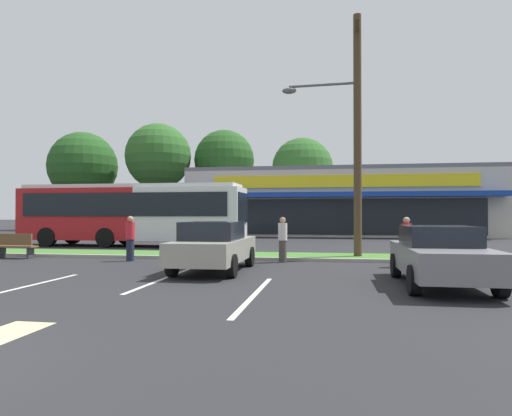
{
  "coord_description": "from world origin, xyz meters",
  "views": [
    {
      "loc": [
        5.12,
        -3.9,
        1.7
      ],
      "look_at": [
        1.49,
        18.1,
        1.99
      ],
      "focal_mm": 32.34,
      "sensor_mm": 36.0,
      "label": 1
    }
  ],
  "objects_px": {
    "bus_stop_bench": "(15,245)",
    "pedestrian_mid": "(407,242)",
    "city_bus": "(132,213)",
    "car_2": "(214,246)",
    "car_0": "(167,228)",
    "pedestrian_near_bench": "(130,238)",
    "pedestrian_by_pole": "(283,240)",
    "utility_pole": "(353,128)",
    "car_1": "(440,255)"
  },
  "relations": [
    {
      "from": "bus_stop_bench",
      "to": "pedestrian_mid",
      "type": "xyz_separation_m",
      "value": [
        14.39,
        -0.47,
        0.3
      ]
    },
    {
      "from": "city_bus",
      "to": "car_2",
      "type": "bearing_deg",
      "value": -53.71
    },
    {
      "from": "car_0",
      "to": "pedestrian_near_bench",
      "type": "height_order",
      "value": "pedestrian_near_bench"
    },
    {
      "from": "car_0",
      "to": "pedestrian_mid",
      "type": "bearing_deg",
      "value": 134.78
    },
    {
      "from": "city_bus",
      "to": "pedestrian_by_pole",
      "type": "height_order",
      "value": "city_bus"
    },
    {
      "from": "utility_pole",
      "to": "pedestrian_by_pole",
      "type": "distance_m",
      "value": 5.12
    },
    {
      "from": "bus_stop_bench",
      "to": "pedestrian_mid",
      "type": "height_order",
      "value": "pedestrian_mid"
    },
    {
      "from": "car_1",
      "to": "pedestrian_by_pole",
      "type": "xyz_separation_m",
      "value": [
        -4.24,
        4.68,
        0.07
      ]
    },
    {
      "from": "pedestrian_mid",
      "to": "bus_stop_bench",
      "type": "bearing_deg",
      "value": 58.46
    },
    {
      "from": "pedestrian_by_pole",
      "to": "pedestrian_mid",
      "type": "relative_size",
      "value": 0.99
    },
    {
      "from": "city_bus",
      "to": "car_1",
      "type": "height_order",
      "value": "city_bus"
    },
    {
      "from": "utility_pole",
      "to": "car_1",
      "type": "distance_m",
      "value": 7.75
    },
    {
      "from": "bus_stop_bench",
      "to": "pedestrian_mid",
      "type": "relative_size",
      "value": 1.0
    },
    {
      "from": "utility_pole",
      "to": "bus_stop_bench",
      "type": "bearing_deg",
      "value": -172.01
    },
    {
      "from": "city_bus",
      "to": "pedestrian_by_pole",
      "type": "xyz_separation_m",
      "value": [
        8.72,
        -6.84,
        -0.96
      ]
    },
    {
      "from": "car_1",
      "to": "car_2",
      "type": "distance_m",
      "value": 6.27
    },
    {
      "from": "city_bus",
      "to": "bus_stop_bench",
      "type": "height_order",
      "value": "city_bus"
    },
    {
      "from": "utility_pole",
      "to": "car_2",
      "type": "height_order",
      "value": "utility_pole"
    },
    {
      "from": "utility_pole",
      "to": "car_2",
      "type": "xyz_separation_m",
      "value": [
        -4.27,
        -4.42,
        -4.22
      ]
    },
    {
      "from": "bus_stop_bench",
      "to": "pedestrian_near_bench",
      "type": "distance_m",
      "value": 4.82
    },
    {
      "from": "city_bus",
      "to": "pedestrian_near_bench",
      "type": "bearing_deg",
      "value": -65.59
    },
    {
      "from": "city_bus",
      "to": "car_0",
      "type": "bearing_deg",
      "value": 91.91
    },
    {
      "from": "city_bus",
      "to": "pedestrian_mid",
      "type": "bearing_deg",
      "value": -29.92
    },
    {
      "from": "city_bus",
      "to": "pedestrian_mid",
      "type": "xyz_separation_m",
      "value": [
        12.81,
        -7.53,
        -0.96
      ]
    },
    {
      "from": "pedestrian_mid",
      "to": "pedestrian_near_bench",
      "type": "bearing_deg",
      "value": 58.91
    },
    {
      "from": "utility_pole",
      "to": "city_bus",
      "type": "relative_size",
      "value": 0.77
    },
    {
      "from": "utility_pole",
      "to": "car_0",
      "type": "distance_m",
      "value": 16.21
    },
    {
      "from": "city_bus",
      "to": "pedestrian_by_pole",
      "type": "relative_size",
      "value": 7.5
    },
    {
      "from": "car_1",
      "to": "pedestrian_mid",
      "type": "bearing_deg",
      "value": -177.83
    },
    {
      "from": "pedestrian_by_pole",
      "to": "city_bus",
      "type": "bearing_deg",
      "value": -53.91
    },
    {
      "from": "pedestrian_mid",
      "to": "car_1",
      "type": "bearing_deg",
      "value": 152.51
    },
    {
      "from": "pedestrian_by_pole",
      "to": "utility_pole",
      "type": "bearing_deg",
      "value": -163.77
    },
    {
      "from": "car_2",
      "to": "pedestrian_mid",
      "type": "xyz_separation_m",
      "value": [
        5.84,
        2.14,
        0.05
      ]
    },
    {
      "from": "car_0",
      "to": "car_1",
      "type": "height_order",
      "value": "car_0"
    },
    {
      "from": "car_1",
      "to": "car_2",
      "type": "xyz_separation_m",
      "value": [
        -5.99,
        1.84,
        0.02
      ]
    },
    {
      "from": "bus_stop_bench",
      "to": "pedestrian_mid",
      "type": "distance_m",
      "value": 14.4
    },
    {
      "from": "car_2",
      "to": "pedestrian_by_pole",
      "type": "distance_m",
      "value": 3.33
    },
    {
      "from": "car_0",
      "to": "pedestrian_mid",
      "type": "xyz_separation_m",
      "value": [
        12.94,
        -13.04,
        0.02
      ]
    },
    {
      "from": "car_0",
      "to": "pedestrian_mid",
      "type": "height_order",
      "value": "pedestrian_mid"
    },
    {
      "from": "car_0",
      "to": "pedestrian_mid",
      "type": "relative_size",
      "value": 2.72
    },
    {
      "from": "utility_pole",
      "to": "city_bus",
      "type": "height_order",
      "value": "utility_pole"
    },
    {
      "from": "city_bus",
      "to": "car_0",
      "type": "relative_size",
      "value": 2.74
    },
    {
      "from": "bus_stop_bench",
      "to": "pedestrian_by_pole",
      "type": "xyz_separation_m",
      "value": [
        10.3,
        0.22,
        0.3
      ]
    },
    {
      "from": "utility_pole",
      "to": "pedestrian_by_pole",
      "type": "bearing_deg",
      "value": -147.97
    },
    {
      "from": "utility_pole",
      "to": "pedestrian_by_pole",
      "type": "height_order",
      "value": "utility_pole"
    },
    {
      "from": "car_1",
      "to": "pedestrian_by_pole",
      "type": "height_order",
      "value": "pedestrian_by_pole"
    },
    {
      "from": "car_0",
      "to": "pedestrian_by_pole",
      "type": "height_order",
      "value": "pedestrian_by_pole"
    },
    {
      "from": "car_2",
      "to": "pedestrian_near_bench",
      "type": "bearing_deg",
      "value": 57.49
    },
    {
      "from": "car_2",
      "to": "car_1",
      "type": "bearing_deg",
      "value": -107.05
    },
    {
      "from": "utility_pole",
      "to": "car_0",
      "type": "height_order",
      "value": "utility_pole"
    }
  ]
}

